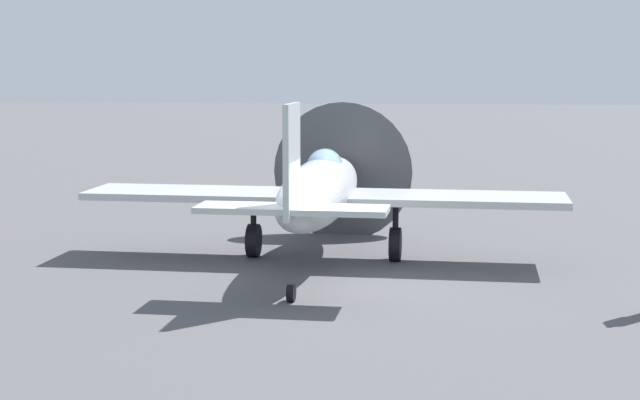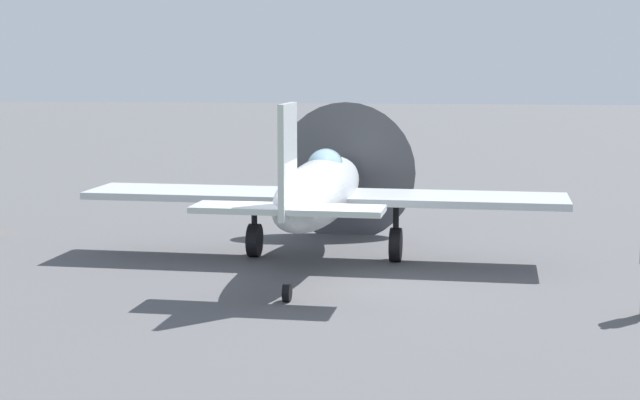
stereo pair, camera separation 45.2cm
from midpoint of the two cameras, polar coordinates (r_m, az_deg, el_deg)
The scene contains 2 objects.
ground_plane at distance 18.80m, azimuth -0.56°, elevation -5.19°, with size 160.00×160.00×0.00m, color #515154.
airplane_lead at distance 21.22m, azimuth -0.54°, elevation 0.54°, with size 10.28×8.15×3.67m.
Camera 1 is at (2.01, -18.20, 4.27)m, focal length 56.71 mm.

